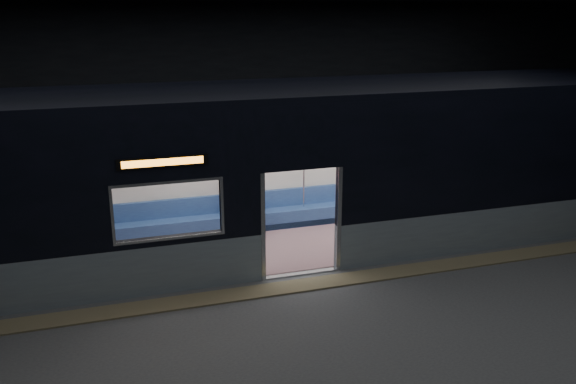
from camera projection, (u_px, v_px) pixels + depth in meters
name	position (u px, v px, depth m)	size (l,w,h in m)	color
station_floor	(320.00, 298.00, 10.57)	(24.00, 14.00, 0.01)	#47494C
station_envelope	(324.00, 86.00, 9.50)	(24.00, 14.00, 5.00)	black
tactile_strip	(310.00, 284.00, 11.06)	(22.80, 0.50, 0.03)	#8C7F59
metro_car	(277.00, 161.00, 12.35)	(18.00, 3.04, 3.35)	#8C9EA7
passenger	(243.00, 197.00, 13.41)	(0.44, 0.75, 1.47)	black
handbag	(246.00, 206.00, 13.22)	(0.34, 0.29, 0.17)	black
transit_map	(455.00, 150.00, 15.12)	(0.94, 0.03, 0.61)	white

